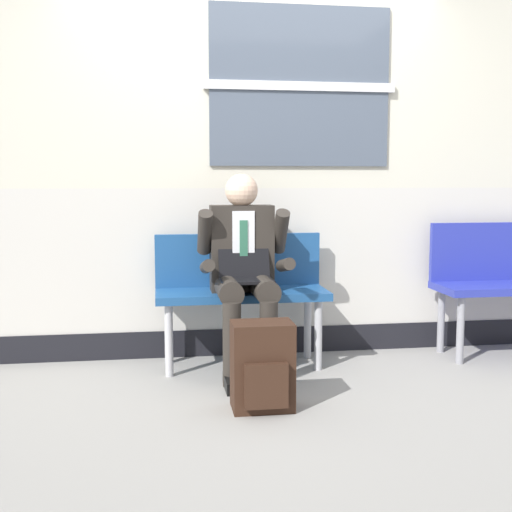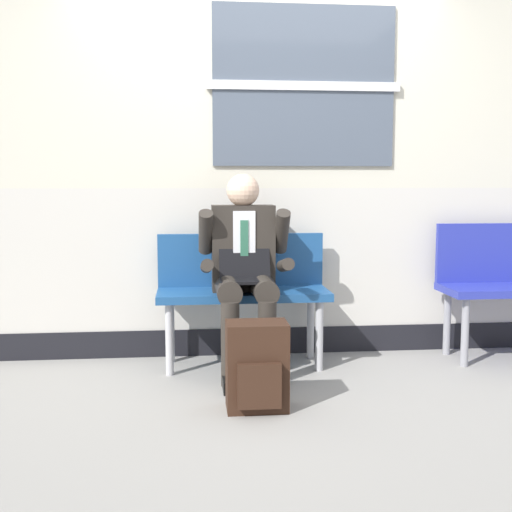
{
  "view_description": "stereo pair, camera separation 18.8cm",
  "coord_description": "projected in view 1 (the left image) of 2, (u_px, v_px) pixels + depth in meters",
  "views": [
    {
      "loc": [
        -0.65,
        -3.82,
        1.21
      ],
      "look_at": [
        -0.06,
        0.12,
        0.75
      ],
      "focal_mm": 45.96,
      "sensor_mm": 36.0,
      "label": 1
    },
    {
      "loc": [
        -0.47,
        -3.85,
        1.21
      ],
      "look_at": [
        -0.06,
        0.12,
        0.75
      ],
      "focal_mm": 45.96,
      "sensor_mm": 36.0,
      "label": 2
    }
  ],
  "objects": [
    {
      "name": "person_seated",
      "position": [
        244.0,
        267.0,
        4.09
      ],
      "size": [
        0.57,
        0.7,
        1.25
      ],
      "color": "#2D2823",
      "rests_on": "ground"
    },
    {
      "name": "backpack",
      "position": [
        263.0,
        367.0,
        3.46
      ],
      "size": [
        0.32,
        0.26,
        0.47
      ],
      "color": "#331E14",
      "rests_on": "ground"
    },
    {
      "name": "bench_with_person",
      "position": [
        240.0,
        286.0,
        4.29
      ],
      "size": [
        1.11,
        0.42,
        0.86
      ],
      "color": "navy",
      "rests_on": "ground"
    },
    {
      "name": "station_wall",
      "position": [
        254.0,
        138.0,
        4.48
      ],
      "size": [
        5.13,
        0.16,
        3.02
      ],
      "color": "beige",
      "rests_on": "ground"
    },
    {
      "name": "ground_plane",
      "position": [
        269.0,
        380.0,
        3.99
      ],
      "size": [
        18.0,
        18.0,
        0.0
      ],
      "primitive_type": "plane",
      "color": "gray"
    }
  ]
}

